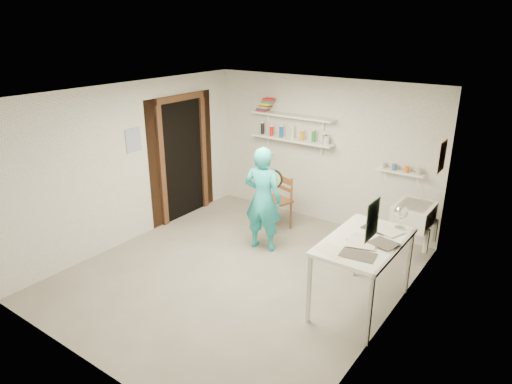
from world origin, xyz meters
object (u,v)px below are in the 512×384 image
Objects in this scene: belfast_sink at (414,215)px; wooden_chair at (275,201)px; wall_clock at (274,179)px; man at (263,199)px; desk_lamp at (401,212)px; work_table at (362,274)px.

wooden_chair is (-2.15, -0.21, -0.22)m from belfast_sink.
wall_clock is (-1.87, -0.69, 0.34)m from belfast_sink.
wooden_chair is at bearing 109.92° from wall_clock.
man reaches higher than belfast_sink.
man reaches higher than desk_lamp.
work_table is at bearing -94.27° from belfast_sink.
man is (-1.91, -0.90, 0.08)m from belfast_sink.
work_table is 0.87m from desk_lamp.
man reaches higher than wall_clock.
belfast_sink is 1.03m from desk_lamp.
man is at bearing -111.54° from wall_clock.
work_table is at bearing -112.42° from desk_lamp.
wall_clock is 2.02m from work_table.
wall_clock is at bearing -42.76° from wooden_chair.
belfast_sink is 1.50m from work_table.
belfast_sink is at bearing 96.44° from desk_lamp.
work_table is (2.04, -1.27, -0.04)m from wooden_chair.
desk_lamp is (2.26, -0.74, 0.62)m from wooden_chair.
man is 9.54× the size of desk_lamp.
desk_lamp is at bearing -1.57° from wooden_chair.
work_table is (1.76, -0.79, -0.61)m from wall_clock.
work_table is at bearing -34.87° from wall_clock.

